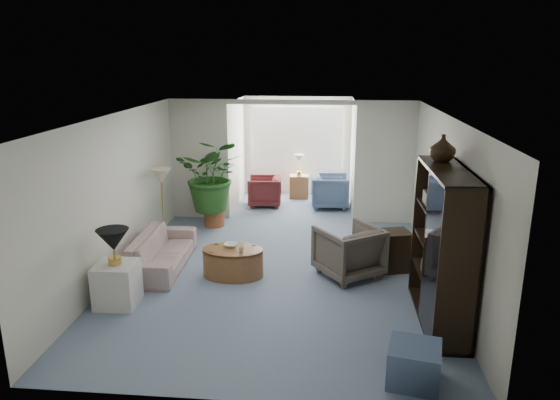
# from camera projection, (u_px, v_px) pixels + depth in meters

# --- Properties ---
(floor) EXTENTS (6.00, 6.00, 0.00)m
(floor) POSITION_uv_depth(u_px,v_px,m) (276.00, 278.00, 8.08)
(floor) COLOR #7D92A5
(floor) RESTS_ON ground
(sunroom_floor) EXTENTS (2.60, 2.60, 0.00)m
(sunroom_floor) POSITION_uv_depth(u_px,v_px,m) (294.00, 205.00, 12.02)
(sunroom_floor) COLOR #7D92A5
(sunroom_floor) RESTS_ON ground
(back_pier_left) EXTENTS (1.20, 0.12, 2.50)m
(back_pier_left) POSITION_uv_depth(u_px,v_px,m) (200.00, 160.00, 10.79)
(back_pier_left) COLOR silver
(back_pier_left) RESTS_ON ground
(back_pier_right) EXTENTS (1.20, 0.12, 2.50)m
(back_pier_right) POSITION_uv_depth(u_px,v_px,m) (385.00, 163.00, 10.46)
(back_pier_right) COLOR silver
(back_pier_right) RESTS_ON ground
(back_header) EXTENTS (2.60, 0.12, 0.10)m
(back_header) POSITION_uv_depth(u_px,v_px,m) (291.00, 102.00, 10.30)
(back_header) COLOR silver
(back_header) RESTS_ON back_pier_left
(window_pane) EXTENTS (2.20, 0.02, 1.50)m
(window_pane) POSITION_uv_depth(u_px,v_px,m) (297.00, 138.00, 12.67)
(window_pane) COLOR white
(window_blinds) EXTENTS (2.20, 0.02, 1.50)m
(window_blinds) POSITION_uv_depth(u_px,v_px,m) (297.00, 138.00, 12.65)
(window_blinds) COLOR white
(framed_picture) EXTENTS (0.04, 0.50, 0.40)m
(framed_picture) POSITION_uv_depth(u_px,v_px,m) (449.00, 177.00, 7.31)
(framed_picture) COLOR beige
(sofa) EXTENTS (0.81, 1.92, 0.55)m
(sofa) POSITION_uv_depth(u_px,v_px,m) (162.00, 251.00, 8.45)
(sofa) COLOR #BAAE9E
(sofa) RESTS_ON ground
(end_table) EXTENTS (0.56, 0.56, 0.60)m
(end_table) POSITION_uv_depth(u_px,v_px,m) (117.00, 284.00, 7.17)
(end_table) COLOR silver
(end_table) RESTS_ON ground
(table_lamp) EXTENTS (0.44, 0.44, 0.30)m
(table_lamp) POSITION_uv_depth(u_px,v_px,m) (113.00, 240.00, 7.00)
(table_lamp) COLOR black
(table_lamp) RESTS_ON end_table
(floor_lamp) EXTENTS (0.36, 0.36, 0.28)m
(floor_lamp) POSITION_uv_depth(u_px,v_px,m) (161.00, 176.00, 9.33)
(floor_lamp) COLOR beige
(floor_lamp) RESTS_ON ground
(coffee_table) EXTENTS (1.10, 1.10, 0.45)m
(coffee_table) POSITION_uv_depth(u_px,v_px,m) (233.00, 262.00, 8.12)
(coffee_table) COLOR #935D35
(coffee_table) RESTS_ON ground
(coffee_bowl) EXTENTS (0.24, 0.24, 0.05)m
(coffee_bowl) POSITION_uv_depth(u_px,v_px,m) (231.00, 245.00, 8.15)
(coffee_bowl) COLOR white
(coffee_bowl) RESTS_ON coffee_table
(coffee_cup) EXTENTS (0.11, 0.11, 0.09)m
(coffee_cup) POSITION_uv_depth(u_px,v_px,m) (241.00, 249.00, 7.94)
(coffee_cup) COLOR beige
(coffee_cup) RESTS_ON coffee_table
(wingback_chair) EXTENTS (1.21, 1.22, 0.81)m
(wingback_chair) POSITION_uv_depth(u_px,v_px,m) (349.00, 251.00, 8.09)
(wingback_chair) COLOR #60574C
(wingback_chair) RESTS_ON ground
(side_table_dark) EXTENTS (0.63, 0.55, 0.65)m
(side_table_dark) POSITION_uv_depth(u_px,v_px,m) (392.00, 251.00, 8.34)
(side_table_dark) COLOR black
(side_table_dark) RESTS_ON ground
(entertainment_cabinet) EXTENTS (0.48, 1.81, 2.01)m
(entertainment_cabinet) POSITION_uv_depth(u_px,v_px,m) (443.00, 247.00, 6.57)
(entertainment_cabinet) COLOR black
(entertainment_cabinet) RESTS_ON ground
(cabinet_urn) EXTENTS (0.34, 0.34, 0.35)m
(cabinet_urn) POSITION_uv_depth(u_px,v_px,m) (443.00, 148.00, 6.73)
(cabinet_urn) COLOR black
(cabinet_urn) RESTS_ON entertainment_cabinet
(ottoman) EXTENTS (0.63, 0.63, 0.42)m
(ottoman) POSITION_uv_depth(u_px,v_px,m) (414.00, 364.00, 5.47)
(ottoman) COLOR slate
(ottoman) RESTS_ON ground
(plant_pot) EXTENTS (0.40, 0.40, 0.32)m
(plant_pot) POSITION_uv_depth(u_px,v_px,m) (214.00, 218.00, 10.54)
(plant_pot) COLOR brown
(plant_pot) RESTS_ON ground
(house_plant) EXTENTS (1.33, 1.15, 1.47)m
(house_plant) POSITION_uv_depth(u_px,v_px,m) (213.00, 175.00, 10.30)
(house_plant) COLOR #24531C
(house_plant) RESTS_ON plant_pot
(sunroom_chair_blue) EXTENTS (0.87, 0.85, 0.75)m
(sunroom_chair_blue) POSITION_uv_depth(u_px,v_px,m) (330.00, 191.00, 11.77)
(sunroom_chair_blue) COLOR slate
(sunroom_chair_blue) RESTS_ON ground
(sunroom_chair_maroon) EXTENTS (0.79, 0.77, 0.68)m
(sunroom_chair_maroon) POSITION_uv_depth(u_px,v_px,m) (265.00, 191.00, 11.92)
(sunroom_chair_maroon) COLOR maroon
(sunroom_chair_maroon) RESTS_ON ground
(sunroom_table) EXTENTS (0.47, 0.38, 0.55)m
(sunroom_table) POSITION_uv_depth(u_px,v_px,m) (299.00, 187.00, 12.59)
(sunroom_table) COLOR #935D35
(sunroom_table) RESTS_ON ground
(shelf_clutter) EXTENTS (0.30, 1.09, 1.06)m
(shelf_clutter) POSITION_uv_depth(u_px,v_px,m) (440.00, 232.00, 6.53)
(shelf_clutter) COLOR #363431
(shelf_clutter) RESTS_ON entertainment_cabinet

